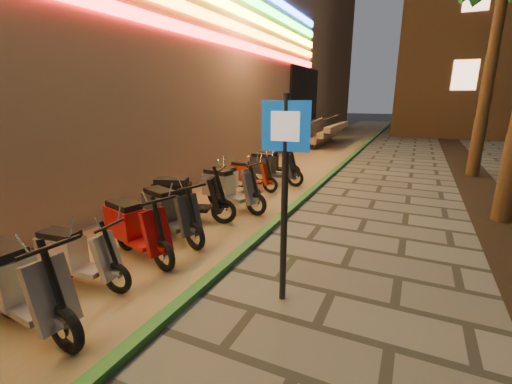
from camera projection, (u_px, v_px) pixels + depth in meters
The scene contains 13 objects.
parking_strip at pixel (286, 171), 12.80m from camera, with size 3.40×60.00×0.01m, color #8C7251.
green_curb at pixel (331, 174), 12.10m from camera, with size 0.18×60.00×0.10m, color #235F28.
pedestrian_sign at pixel (285, 173), 4.24m from camera, with size 0.60×0.11×2.72m.
scooter_4 at pixel (17, 285), 3.99m from camera, with size 1.84×0.65×1.29m.
scooter_5 at pixel (75, 256), 4.93m from camera, with size 1.52×0.57×1.06m.
scooter_6 at pixel (134, 228), 5.83m from camera, with size 1.73×0.86×1.22m.
scooter_7 at pixel (168, 212), 6.62m from camera, with size 1.71×0.92×1.22m.
scooter_8 at pixel (185, 198), 7.46m from camera, with size 1.80×0.95×1.28m.
scooter_9 at pixel (227, 188), 8.32m from camera, with size 1.80×0.74×1.26m.
scooter_10 at pixel (232, 181), 9.25m from camera, with size 1.57×0.74×1.10m.
scooter_11 at pixel (249, 174), 10.13m from camera, with size 1.51×0.53×1.07m.
scooter_12 at pixel (271, 167), 10.81m from camera, with size 1.77×0.62×1.25m.
scooter_13 at pixel (274, 163), 11.82m from camera, with size 1.58×0.56×1.11m.
Camera 1 is at (1.67, -1.85, 2.68)m, focal length 24.00 mm.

